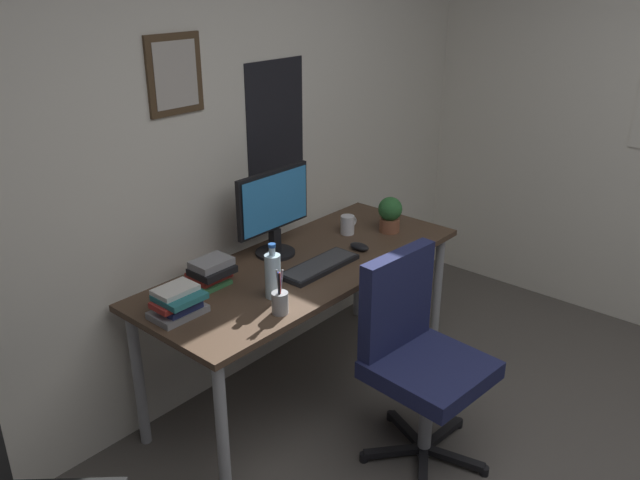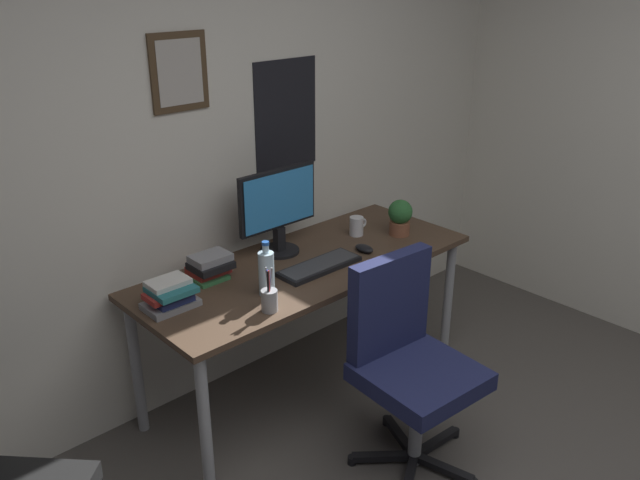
{
  "view_description": "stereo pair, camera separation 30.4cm",
  "coord_description": "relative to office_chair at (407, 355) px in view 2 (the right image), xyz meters",
  "views": [
    {
      "loc": [
        -1.86,
        -0.22,
        2.07
      ],
      "look_at": [
        0.26,
        1.62,
        0.88
      ],
      "focal_mm": 36.46,
      "sensor_mm": 36.0,
      "label": 1
    },
    {
      "loc": [
        -1.65,
        -0.44,
        2.07
      ],
      "look_at": [
        0.26,
        1.62,
        0.88
      ],
      "focal_mm": 36.46,
      "sensor_mm": 36.0,
      "label": 2
    }
  ],
  "objects": [
    {
      "name": "coffee_mug_near",
      "position": [
        0.45,
        0.75,
        0.25
      ],
      "size": [
        0.11,
        0.07,
        0.1
      ],
      "color": "white",
      "rests_on": "desk"
    },
    {
      "name": "desk",
      "position": [
        0.02,
        0.67,
        0.13
      ],
      "size": [
        1.73,
        0.69,
        0.73
      ],
      "color": "#4C3828",
      "rests_on": "ground_plane"
    },
    {
      "name": "computer_mouse",
      "position": [
        0.32,
        0.57,
        0.22
      ],
      "size": [
        0.06,
        0.11,
        0.04
      ],
      "color": "black",
      "rests_on": "desk"
    },
    {
      "name": "wall_back",
      "position": [
        -0.24,
        1.1,
        0.77
      ],
      "size": [
        4.4,
        0.1,
        2.6
      ],
      "color": "silver",
      "rests_on": "ground_plane"
    },
    {
      "name": "monitor",
      "position": [
        0.0,
        0.86,
        0.44
      ],
      "size": [
        0.46,
        0.2,
        0.43
      ],
      "color": "black",
      "rests_on": "desk"
    },
    {
      "name": "book_stack_left",
      "position": [
        -0.7,
        0.72,
        0.26
      ],
      "size": [
        0.22,
        0.18,
        0.13
      ],
      "color": "gray",
      "rests_on": "desk"
    },
    {
      "name": "book_stack_right",
      "position": [
        -0.42,
        0.85,
        0.26
      ],
      "size": [
        0.19,
        0.17,
        0.12
      ],
      "color": "#33723F",
      "rests_on": "desk"
    },
    {
      "name": "pen_cup",
      "position": [
        -0.41,
        0.42,
        0.26
      ],
      "size": [
        0.07,
        0.07,
        0.2
      ],
      "color": "#9EA0A5",
      "rests_on": "desk"
    },
    {
      "name": "keyboard",
      "position": [
        0.02,
        0.58,
        0.22
      ],
      "size": [
        0.43,
        0.15,
        0.03
      ],
      "color": "black",
      "rests_on": "desk"
    },
    {
      "name": "office_chair",
      "position": [
        0.0,
        0.0,
        0.0
      ],
      "size": [
        0.56,
        0.57,
        0.95
      ],
      "color": "#1E234C",
      "rests_on": "ground_plane"
    },
    {
      "name": "potted_plant",
      "position": [
        0.63,
        0.6,
        0.31
      ],
      "size": [
        0.13,
        0.13,
        0.19
      ],
      "color": "brown",
      "rests_on": "desk"
    },
    {
      "name": "water_bottle",
      "position": [
        -0.33,
        0.54,
        0.31
      ],
      "size": [
        0.07,
        0.07,
        0.25
      ],
      "color": "silver",
      "rests_on": "desk"
    }
  ]
}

